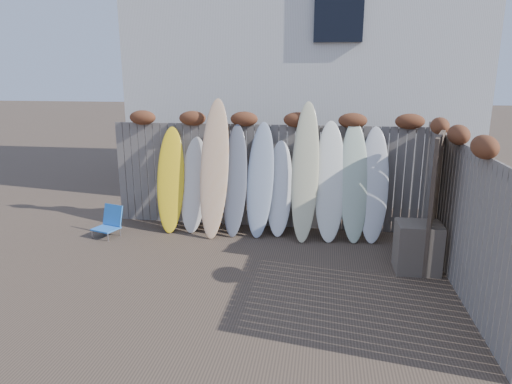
# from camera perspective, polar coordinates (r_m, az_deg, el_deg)

# --- Properties ---
(ground) EXTENTS (80.00, 80.00, 0.00)m
(ground) POSITION_cam_1_polar(r_m,az_deg,el_deg) (6.88, -1.51, -10.62)
(ground) COLOR #493A2D
(back_fence) EXTENTS (6.05, 0.28, 2.24)m
(back_fence) POSITION_cam_1_polar(r_m,az_deg,el_deg) (8.76, 1.55, 3.11)
(back_fence) COLOR slate
(back_fence) RESTS_ON ground
(right_fence) EXTENTS (0.28, 4.40, 2.24)m
(right_fence) POSITION_cam_1_polar(r_m,az_deg,el_deg) (6.89, 24.18, -1.76)
(right_fence) COLOR slate
(right_fence) RESTS_ON ground
(house) EXTENTS (8.50, 5.50, 6.33)m
(house) POSITION_cam_1_polar(r_m,az_deg,el_deg) (12.64, 6.06, 15.78)
(house) COLOR silver
(house) RESTS_ON ground
(beach_chair) EXTENTS (0.53, 0.55, 0.56)m
(beach_chair) POSITION_cam_1_polar(r_m,az_deg,el_deg) (8.91, -17.85, -3.57)
(beach_chair) COLOR blue
(beach_chair) RESTS_ON ground
(wooden_crate) EXTENTS (0.65, 0.55, 0.76)m
(wooden_crate) POSITION_cam_1_polar(r_m,az_deg,el_deg) (7.38, 19.54, -6.51)
(wooden_crate) COLOR brown
(wooden_crate) RESTS_ON ground
(lattice_panel) EXTENTS (0.46, 1.33, 2.07)m
(lattice_panel) POSITION_cam_1_polar(r_m,az_deg,el_deg) (7.60, 21.44, -0.88)
(lattice_panel) COLOR brown
(lattice_panel) RESTS_ON ground
(surfboard_0) EXTENTS (0.58, 0.74, 1.96)m
(surfboard_0) POSITION_cam_1_polar(r_m,az_deg,el_deg) (8.80, -10.62, 1.54)
(surfboard_0) COLOR yellow
(surfboard_0) RESTS_ON ground
(surfboard_1) EXTENTS (0.54, 0.65, 1.77)m
(surfboard_1) POSITION_cam_1_polar(r_m,az_deg,el_deg) (8.72, -7.76, 0.91)
(surfboard_1) COLOR silver
(surfboard_1) RESTS_ON ground
(surfboard_2) EXTENTS (0.53, 0.87, 2.49)m
(surfboard_2) POSITION_cam_1_polar(r_m,az_deg,el_deg) (8.41, -5.23, 3.00)
(surfboard_2) COLOR #E2A488
(surfboard_2) RESTS_ON ground
(surfboard_3) EXTENTS (0.46, 0.72, 2.03)m
(surfboard_3) POSITION_cam_1_polar(r_m,az_deg,el_deg) (8.45, -2.66, 1.48)
(surfboard_3) COLOR slate
(surfboard_3) RESTS_ON ground
(surfboard_4) EXTENTS (0.55, 0.76, 2.07)m
(surfboard_4) POSITION_cam_1_polar(r_m,az_deg,el_deg) (8.40, 0.53, 1.56)
(surfboard_4) COLOR #9CA9BB
(surfboard_4) RESTS_ON ground
(surfboard_5) EXTENTS (0.47, 0.62, 1.73)m
(surfboard_5) POSITION_cam_1_polar(r_m,az_deg,el_deg) (8.46, 2.95, 0.46)
(surfboard_5) COLOR white
(surfboard_5) RESTS_ON ground
(surfboard_6) EXTENTS (0.51, 0.87, 2.45)m
(surfboard_6) POSITION_cam_1_polar(r_m,az_deg,el_deg) (8.23, 6.16, 2.57)
(surfboard_6) COLOR beige
(surfboard_6) RESTS_ON ground
(surfboard_7) EXTENTS (0.58, 0.77, 2.11)m
(surfboard_7) POSITION_cam_1_polar(r_m,az_deg,el_deg) (8.28, 9.20, 1.34)
(surfboard_7) COLOR white
(surfboard_7) RESTS_ON ground
(surfboard_8) EXTENTS (0.56, 0.79, 2.12)m
(surfboard_8) POSITION_cam_1_polar(r_m,az_deg,el_deg) (8.33, 12.15, 1.29)
(surfboard_8) COLOR beige
(surfboard_8) RESTS_ON ground
(surfboard_9) EXTENTS (0.54, 0.73, 2.02)m
(surfboard_9) POSITION_cam_1_polar(r_m,az_deg,el_deg) (8.39, 14.50, 0.90)
(surfboard_9) COLOR silver
(surfboard_9) RESTS_ON ground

